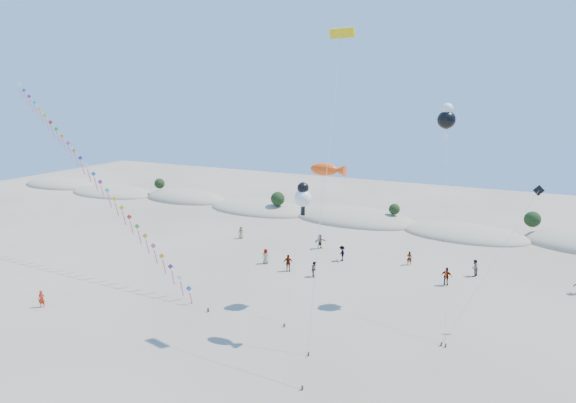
{
  "coord_description": "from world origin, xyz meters",
  "views": [
    {
      "loc": [
        21.43,
        -22.52,
        18.67
      ],
      "look_at": [
        3.9,
        14.0,
        9.55
      ],
      "focal_mm": 30.0,
      "sensor_mm": 36.0,
      "label": 1
    }
  ],
  "objects_px": {
    "kite_train": "(91,172)",
    "flyer_foreground": "(42,299)",
    "parafoil_kite": "(341,42)",
    "fish_kite": "(328,170)"
  },
  "relations": [
    {
      "from": "fish_kite",
      "to": "parafoil_kite",
      "type": "height_order",
      "value": "parafoil_kite"
    },
    {
      "from": "kite_train",
      "to": "parafoil_kite",
      "type": "distance_m",
      "value": 31.41
    },
    {
      "from": "fish_kite",
      "to": "flyer_foreground",
      "type": "xyz_separation_m",
      "value": [
        -24.35,
        -6.95,
        -12.29
      ]
    },
    {
      "from": "fish_kite",
      "to": "parafoil_kite",
      "type": "relative_size",
      "value": 0.58
    },
    {
      "from": "kite_train",
      "to": "flyer_foreground",
      "type": "distance_m",
      "value": 14.89
    },
    {
      "from": "kite_train",
      "to": "flyer_foreground",
      "type": "xyz_separation_m",
      "value": [
        4.24,
        -10.56,
        -9.61
      ]
    },
    {
      "from": "parafoil_kite",
      "to": "flyer_foreground",
      "type": "distance_m",
      "value": 33.8
    },
    {
      "from": "kite_train",
      "to": "flyer_foreground",
      "type": "relative_size",
      "value": 22.21
    },
    {
      "from": "parafoil_kite",
      "to": "kite_train",
      "type": "bearing_deg",
      "value": 175.39
    },
    {
      "from": "kite_train",
      "to": "parafoil_kite",
      "type": "bearing_deg",
      "value": -4.61
    }
  ]
}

